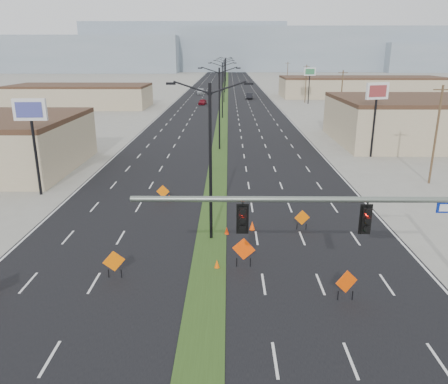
{
  "coord_description": "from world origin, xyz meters",
  "views": [
    {
      "loc": [
        1.11,
        -14.51,
        11.66
      ],
      "look_at": [
        0.85,
        12.04,
        3.2
      ],
      "focal_mm": 35.0,
      "sensor_mm": 36.0,
      "label": 1
    }
  ],
  "objects_px": {
    "car_left": "(202,102)",
    "streetlight_0": "(210,158)",
    "construction_sign_5": "(302,218)",
    "streetlight_4": "(225,74)",
    "streetlight_1": "(219,106)",
    "cone_1": "(252,226)",
    "car_mid": "(250,96)",
    "cone_0": "(217,264)",
    "pole_sign_west": "(31,118)",
    "pole_sign_east_near": "(377,97)",
    "streetlight_5": "(225,71)",
    "construction_sign_4": "(346,283)",
    "construction_sign_2": "(163,192)",
    "construction_sign_3": "(244,250)",
    "streetlight_2": "(222,89)",
    "signal_mast": "(411,230)",
    "cone_3": "(169,198)",
    "construction_sign_1": "(114,262)",
    "streetlight_3": "(224,80)",
    "streetlight_6": "(226,68)",
    "cone_2": "(227,231)",
    "pole_sign_east_far": "(310,75)"
  },
  "relations": [
    {
      "from": "car_mid",
      "to": "streetlight_5",
      "type": "bearing_deg",
      "value": 102.65
    },
    {
      "from": "construction_sign_3",
      "to": "cone_3",
      "type": "xyz_separation_m",
      "value": [
        -5.74,
        11.51,
        -0.74
      ]
    },
    {
      "from": "signal_mast",
      "to": "streetlight_5",
      "type": "xyz_separation_m",
      "value": [
        -8.56,
        150.0,
        0.63
      ]
    },
    {
      "from": "construction_sign_1",
      "to": "pole_sign_west",
      "type": "height_order",
      "value": "pole_sign_west"
    },
    {
      "from": "pole_sign_east_near",
      "to": "streetlight_4",
      "type": "bearing_deg",
      "value": 83.82
    },
    {
      "from": "cone_3",
      "to": "pole_sign_west",
      "type": "relative_size",
      "value": 0.07
    },
    {
      "from": "cone_1",
      "to": "cone_3",
      "type": "xyz_separation_m",
      "value": [
        -6.52,
        6.05,
        -0.01
      ]
    },
    {
      "from": "construction_sign_1",
      "to": "construction_sign_3",
      "type": "relative_size",
      "value": 0.9
    },
    {
      "from": "streetlight_5",
      "to": "car_mid",
      "type": "xyz_separation_m",
      "value": [
        6.74,
        -48.21,
        -4.65
      ]
    },
    {
      "from": "streetlight_0",
      "to": "construction_sign_1",
      "type": "relative_size",
      "value": 6.28
    },
    {
      "from": "streetlight_2",
      "to": "streetlight_3",
      "type": "xyz_separation_m",
      "value": [
        0.0,
        28.0,
        0.0
      ]
    },
    {
      "from": "car_mid",
      "to": "streetlight_4",
      "type": "bearing_deg",
      "value": 113.14
    },
    {
      "from": "construction_sign_5",
      "to": "cone_2",
      "type": "bearing_deg",
      "value": -177.88
    },
    {
      "from": "streetlight_0",
      "to": "streetlight_5",
      "type": "distance_m",
      "value": 140.0
    },
    {
      "from": "streetlight_4",
      "to": "car_left",
      "type": "height_order",
      "value": "streetlight_4"
    },
    {
      "from": "construction_sign_2",
      "to": "cone_1",
      "type": "relative_size",
      "value": 2.23
    },
    {
      "from": "car_left",
      "to": "construction_sign_3",
      "type": "xyz_separation_m",
      "value": [
        7.03,
        -82.35,
        0.4
      ]
    },
    {
      "from": "car_left",
      "to": "construction_sign_3",
      "type": "distance_m",
      "value": 82.65
    },
    {
      "from": "pole_sign_west",
      "to": "construction_sign_3",
      "type": "bearing_deg",
      "value": -41.1
    },
    {
      "from": "streetlight_6",
      "to": "car_mid",
      "type": "bearing_deg",
      "value": -84.95
    },
    {
      "from": "car_mid",
      "to": "pole_sign_east_near",
      "type": "bearing_deg",
      "value": -75.94
    },
    {
      "from": "streetlight_2",
      "to": "cone_2",
      "type": "bearing_deg",
      "value": -88.95
    },
    {
      "from": "streetlight_2",
      "to": "streetlight_4",
      "type": "relative_size",
      "value": 1.0
    },
    {
      "from": "streetlight_3",
      "to": "construction_sign_2",
      "type": "height_order",
      "value": "streetlight_3"
    },
    {
      "from": "streetlight_0",
      "to": "construction_sign_5",
      "type": "height_order",
      "value": "streetlight_0"
    },
    {
      "from": "streetlight_0",
      "to": "signal_mast",
      "type": "bearing_deg",
      "value": -49.46
    },
    {
      "from": "construction_sign_3",
      "to": "pole_sign_east_far",
      "type": "relative_size",
      "value": 0.21
    },
    {
      "from": "streetlight_2",
      "to": "cone_2",
      "type": "distance_m",
      "value": 55.58
    },
    {
      "from": "cone_0",
      "to": "cone_1",
      "type": "distance_m",
      "value": 6.11
    },
    {
      "from": "car_mid",
      "to": "cone_0",
      "type": "bearing_deg",
      "value": -89.03
    },
    {
      "from": "streetlight_4",
      "to": "construction_sign_5",
      "type": "distance_m",
      "value": 110.73
    },
    {
      "from": "streetlight_0",
      "to": "cone_2",
      "type": "height_order",
      "value": "streetlight_0"
    },
    {
      "from": "car_mid",
      "to": "construction_sign_5",
      "type": "xyz_separation_m",
      "value": [
        -0.54,
        -90.25,
        0.07
      ]
    },
    {
      "from": "car_left",
      "to": "pole_sign_east_near",
      "type": "distance_m",
      "value": 59.37
    },
    {
      "from": "car_left",
      "to": "cone_2",
      "type": "bearing_deg",
      "value": -77.83
    },
    {
      "from": "streetlight_2",
      "to": "streetlight_5",
      "type": "xyz_separation_m",
      "value": [
        0.0,
        84.0,
        0.0
      ]
    },
    {
      "from": "streetlight_0",
      "to": "streetlight_4",
      "type": "height_order",
      "value": "same"
    },
    {
      "from": "streetlight_4",
      "to": "car_left",
      "type": "relative_size",
      "value": 2.62
    },
    {
      "from": "streetlight_0",
      "to": "construction_sign_2",
      "type": "height_order",
      "value": "streetlight_0"
    },
    {
      "from": "construction_sign_1",
      "to": "cone_0",
      "type": "relative_size",
      "value": 2.96
    },
    {
      "from": "streetlight_1",
      "to": "car_mid",
      "type": "distance_m",
      "value": 64.31
    },
    {
      "from": "construction_sign_2",
      "to": "construction_sign_5",
      "type": "relative_size",
      "value": 1.0
    },
    {
      "from": "car_left",
      "to": "streetlight_0",
      "type": "bearing_deg",
      "value": -78.61
    },
    {
      "from": "streetlight_0",
      "to": "car_mid",
      "type": "distance_m",
      "value": 92.15
    },
    {
      "from": "streetlight_4",
      "to": "pole_sign_west",
      "type": "bearing_deg",
      "value": -98.36
    },
    {
      "from": "construction_sign_5",
      "to": "pole_sign_west",
      "type": "bearing_deg",
      "value": 152.65
    },
    {
      "from": "construction_sign_4",
      "to": "pole_sign_east_near",
      "type": "distance_m",
      "value": 33.84
    },
    {
      "from": "signal_mast",
      "to": "streetlight_3",
      "type": "height_order",
      "value": "streetlight_3"
    },
    {
      "from": "streetlight_1",
      "to": "cone_1",
      "type": "bearing_deg",
      "value": -84.02
    },
    {
      "from": "construction_sign_3",
      "to": "pole_sign_east_far",
      "type": "height_order",
      "value": "pole_sign_east_far"
    }
  ]
}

